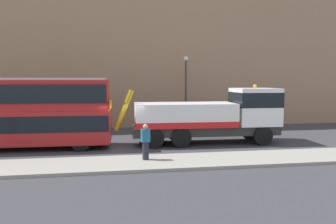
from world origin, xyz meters
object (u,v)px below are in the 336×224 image
object	(u,v)px
recovery_tow_truck	(213,115)
double_decker_bus	(12,110)
pedestrian_bystander	(146,142)
street_lamp	(186,86)

from	to	relation	value
recovery_tow_truck	double_decker_bus	bearing A→B (deg)	-178.61
pedestrian_bystander	street_lamp	bearing A→B (deg)	-36.05
double_decker_bus	pedestrian_bystander	size ratio (longest dim) A/B	6.49
recovery_tow_truck	street_lamp	distance (m)	6.24
double_decker_bus	pedestrian_bystander	world-z (taller)	double_decker_bus
double_decker_bus	street_lamp	bearing A→B (deg)	29.23
pedestrian_bystander	double_decker_bus	bearing A→B (deg)	45.69
pedestrian_bystander	street_lamp	size ratio (longest dim) A/B	0.29
recovery_tow_truck	double_decker_bus	xyz separation A→B (m)	(-11.77, 0.01, 0.47)
recovery_tow_truck	pedestrian_bystander	bearing A→B (deg)	-135.99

